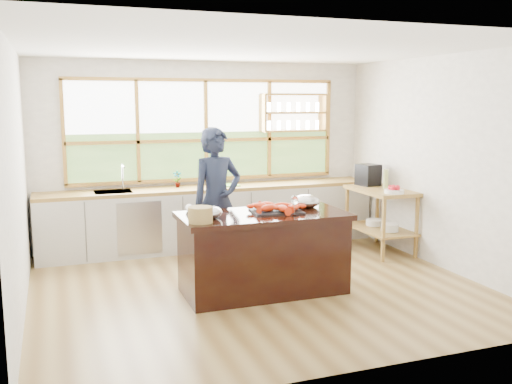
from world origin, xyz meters
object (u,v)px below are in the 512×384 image
cook (217,201)px  espresso_machine (368,175)px  wicker_basket (200,215)px  island (263,253)px

cook → espresso_machine: size_ratio=5.81×
espresso_machine → wicker_basket: bearing=-161.5°
cook → espresso_machine: (2.46, 0.55, 0.15)m
wicker_basket → cook: bearing=66.4°
espresso_machine → wicker_basket: 3.41m
espresso_machine → wicker_basket: size_ratio=1.23×
cook → espresso_machine: 2.53m
espresso_machine → wicker_basket: (-2.96, -1.70, -0.07)m
cook → wicker_basket: 1.25m
island → cook: (-0.27, 0.91, 0.45)m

